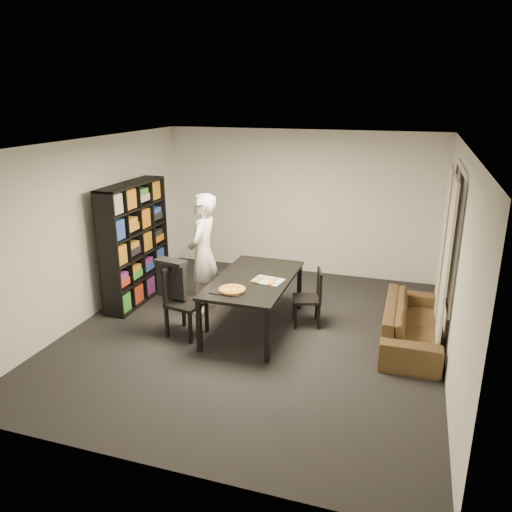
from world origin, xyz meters
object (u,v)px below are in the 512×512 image
(bookshelf, at_px, (135,243))
(pepperoni_pizza, at_px, (232,289))
(baking_tray, at_px, (228,291))
(chair_right, at_px, (312,294))
(sofa, at_px, (412,323))
(dining_table, at_px, (254,283))
(person, at_px, (203,254))
(chair_left, at_px, (180,296))

(bookshelf, bearing_deg, pepperoni_pizza, -26.05)
(baking_tray, distance_m, pepperoni_pizza, 0.06)
(chair_right, bearing_deg, sofa, 67.50)
(baking_tray, height_order, sofa, baking_tray)
(dining_table, height_order, sofa, dining_table)
(chair_right, bearing_deg, bookshelf, -107.93)
(bookshelf, xyz_separation_m, chair_right, (2.86, -0.05, -0.48))
(bookshelf, relative_size, pepperoni_pizza, 5.43)
(person, xyz_separation_m, baking_tray, (0.74, -0.90, -0.15))
(bookshelf, relative_size, chair_right, 2.30)
(bookshelf, height_order, chair_left, bookshelf)
(chair_left, distance_m, sofa, 3.15)
(bookshelf, xyz_separation_m, pepperoni_pizza, (1.99, -0.97, -0.16))
(dining_table, distance_m, sofa, 2.20)
(chair_right, distance_m, baking_tray, 1.35)
(baking_tray, relative_size, sofa, 0.21)
(pepperoni_pizza, bearing_deg, dining_table, 77.97)
(bookshelf, bearing_deg, dining_table, -11.39)
(baking_tray, bearing_deg, dining_table, 72.84)
(person, bearing_deg, chair_left, -4.60)
(bookshelf, bearing_deg, chair_left, -36.38)
(baking_tray, bearing_deg, bookshelf, 153.16)
(bookshelf, height_order, sofa, bookshelf)
(bookshelf, distance_m, chair_left, 1.54)
(chair_right, height_order, sofa, chair_right)
(baking_tray, xyz_separation_m, sofa, (2.32, 0.80, -0.49))
(person, relative_size, pepperoni_pizza, 5.22)
(bookshelf, bearing_deg, sofa, -2.43)
(sofa, bearing_deg, baking_tray, 109.00)
(pepperoni_pizza, relative_size, sofa, 0.19)
(sofa, bearing_deg, chair_left, 102.91)
(chair_left, distance_m, person, 0.88)
(person, bearing_deg, bookshelf, -98.29)
(chair_left, bearing_deg, pepperoni_pizza, -86.26)
(pepperoni_pizza, bearing_deg, sofa, 19.27)
(chair_right, xyz_separation_m, pepperoni_pizza, (-0.87, -0.92, 0.32))
(pepperoni_pizza, distance_m, sofa, 2.45)
(person, height_order, baking_tray, person)
(dining_table, distance_m, person, 1.00)
(bookshelf, bearing_deg, chair_right, -0.93)
(chair_right, height_order, baking_tray, chair_right)
(dining_table, bearing_deg, bookshelf, 168.61)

